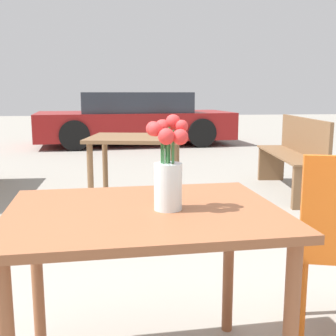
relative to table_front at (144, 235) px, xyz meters
The scene contains 5 objects.
table_front is the anchor object (origin of this frame).
flower_vase 0.25m from the table_front, 10.03° to the right, with size 0.15×0.14×0.34m.
bench_near 3.56m from the table_front, 58.59° to the left, with size 0.50×1.56×0.85m.
table_back 2.18m from the table_front, 88.79° to the left, with size 0.91×0.82×0.75m.
parked_car 7.85m from the table_front, 88.54° to the left, with size 4.32×2.16×1.13m.
Camera 1 is at (-0.07, -1.47, 1.12)m, focal length 45.00 mm.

